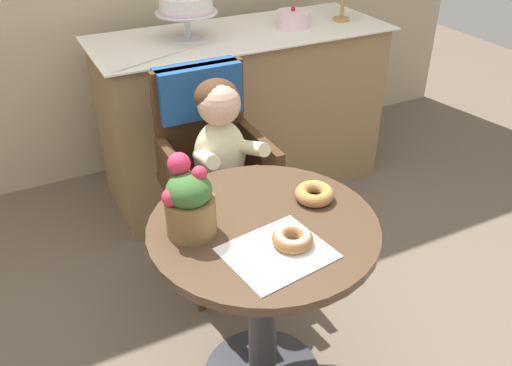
# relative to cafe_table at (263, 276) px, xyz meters

# --- Properties ---
(cafe_table) EXTENTS (0.72, 0.72, 0.72)m
(cafe_table) POSITION_rel_cafe_table_xyz_m (0.00, 0.00, 0.00)
(cafe_table) COLOR #4C3826
(cafe_table) RESTS_ON ground
(wicker_chair) EXTENTS (0.42, 0.45, 0.95)m
(wicker_chair) POSITION_rel_cafe_table_xyz_m (0.11, 0.71, 0.13)
(wicker_chair) COLOR #472D19
(wicker_chair) RESTS_ON ground
(seated_child) EXTENTS (0.27, 0.32, 0.73)m
(seated_child) POSITION_rel_cafe_table_xyz_m (0.11, 0.55, 0.17)
(seated_child) COLOR beige
(seated_child) RESTS_ON ground
(paper_napkin) EXTENTS (0.32, 0.28, 0.00)m
(paper_napkin) POSITION_rel_cafe_table_xyz_m (-0.03, -0.14, 0.21)
(paper_napkin) COLOR white
(paper_napkin) RESTS_ON cafe_table
(donut_front) EXTENTS (0.13, 0.13, 0.05)m
(donut_front) POSITION_rel_cafe_table_xyz_m (0.21, 0.04, 0.24)
(donut_front) COLOR #AD7542
(donut_front) RESTS_ON cafe_table
(donut_mid) EXTENTS (0.12, 0.12, 0.04)m
(donut_mid) POSITION_rel_cafe_table_xyz_m (0.03, -0.13, 0.24)
(donut_mid) COLOR #936033
(donut_mid) RESTS_ON cafe_table
(flower_vase) EXTENTS (0.16, 0.15, 0.25)m
(flower_vase) POSITION_rel_cafe_table_xyz_m (-0.21, 0.06, 0.32)
(flower_vase) COLOR brown
(flower_vase) RESTS_ON cafe_table
(display_counter) EXTENTS (1.56, 0.62, 0.90)m
(display_counter) POSITION_rel_cafe_table_xyz_m (0.55, 1.30, -0.05)
(display_counter) COLOR #93754C
(display_counter) RESTS_ON ground
(tiered_cake_stand) EXTENTS (0.30, 0.30, 0.28)m
(tiered_cake_stand) POSITION_rel_cafe_table_xyz_m (0.26, 1.30, 0.58)
(tiered_cake_stand) COLOR silver
(tiered_cake_stand) RESTS_ON display_counter
(round_layer_cake) EXTENTS (0.18, 0.18, 0.11)m
(round_layer_cake) POSITION_rel_cafe_table_xyz_m (0.83, 1.26, 0.43)
(round_layer_cake) COLOR silver
(round_layer_cake) RESTS_ON display_counter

